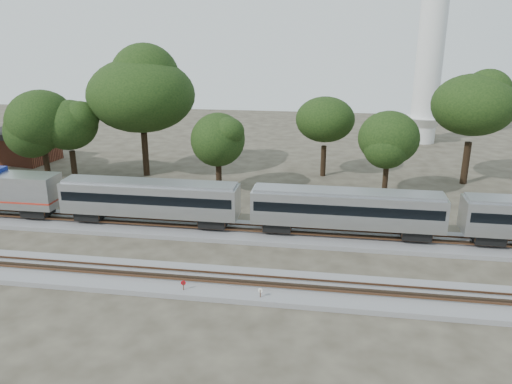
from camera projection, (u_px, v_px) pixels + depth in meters
The scene contains 15 objects.
ground at pixel (181, 258), 41.76m from camera, with size 160.00×160.00×0.00m, color #383328.
track_far at pixel (200, 229), 47.33m from camera, with size 160.00×5.00×0.73m.
track_near at pixel (166, 279), 37.94m from camera, with size 160.00×5.00×0.73m.
train at pixel (456, 213), 43.05m from camera, with size 106.61×3.04×4.48m.
switch_stand_red at pixel (183, 286), 35.82m from camera, with size 0.36×0.13×1.15m.
switch_stand_white at pixel (260, 293), 34.86m from camera, with size 0.35×0.10×1.10m.
switch_lever at pixel (243, 298), 35.33m from camera, with size 0.50×0.30×0.30m, color #512D19.
brick_building at pixel (21, 146), 72.11m from camera, with size 10.28×8.00×4.49m.
tree_1 at pixel (41, 121), 60.51m from camera, with size 7.87×7.87×11.09m.
tree_2 at pixel (69, 125), 61.28m from camera, with size 7.19×7.19×10.14m.
tree_3 at pixel (141, 95), 62.45m from camera, with size 10.60×10.60×14.94m.
tree_4 at pixel (218, 140), 56.88m from camera, with size 6.39×6.39×9.01m.
tree_5 at pixel (325, 120), 63.09m from camera, with size 7.52×7.52×10.61m.
tree_6 at pixel (389, 138), 54.91m from camera, with size 6.99×6.99×9.85m.
tree_7 at pixel (473, 105), 59.09m from camera, with size 9.89×9.89×13.94m.
Camera 1 is at (12.06, -36.53, 18.28)m, focal length 35.00 mm.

